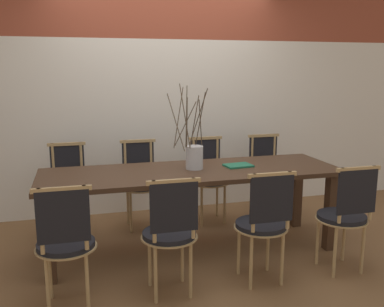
# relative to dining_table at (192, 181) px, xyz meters

# --- Properties ---
(ground_plane) EXTENTS (16.00, 16.00, 0.00)m
(ground_plane) POSITION_rel_dining_table_xyz_m (0.00, 0.00, -0.66)
(ground_plane) COLOR brown
(wall_rear) EXTENTS (12.00, 0.06, 3.20)m
(wall_rear) POSITION_rel_dining_table_xyz_m (0.00, 1.27, 0.94)
(wall_rear) COLOR silver
(wall_rear) RESTS_ON ground_plane
(dining_table) EXTENTS (2.67, 0.84, 0.76)m
(dining_table) POSITION_rel_dining_table_xyz_m (0.00, 0.00, 0.00)
(dining_table) COLOR #422B1C
(dining_table) RESTS_ON ground_plane
(chair_near_leftend) EXTENTS (0.42, 0.42, 0.91)m
(chair_near_leftend) POSITION_rel_dining_table_xyz_m (-1.09, -0.74, -0.15)
(chair_near_leftend) COLOR black
(chair_near_leftend) RESTS_ON ground_plane
(chair_near_left) EXTENTS (0.42, 0.42, 0.91)m
(chair_near_left) POSITION_rel_dining_table_xyz_m (-0.36, -0.74, -0.15)
(chair_near_left) COLOR black
(chair_near_left) RESTS_ON ground_plane
(chair_near_center) EXTENTS (0.42, 0.42, 0.91)m
(chair_near_center) POSITION_rel_dining_table_xyz_m (0.37, -0.74, -0.15)
(chair_near_center) COLOR black
(chair_near_center) RESTS_ON ground_plane
(chair_near_right) EXTENTS (0.42, 0.42, 0.91)m
(chair_near_right) POSITION_rel_dining_table_xyz_m (1.08, -0.74, -0.15)
(chair_near_right) COLOR black
(chair_near_right) RESTS_ON ground_plane
(chair_far_leftend) EXTENTS (0.42, 0.42, 0.91)m
(chair_far_leftend) POSITION_rel_dining_table_xyz_m (-1.09, 0.74, -0.15)
(chair_far_leftend) COLOR black
(chair_far_leftend) RESTS_ON ground_plane
(chair_far_left) EXTENTS (0.42, 0.42, 0.91)m
(chair_far_left) POSITION_rel_dining_table_xyz_m (-0.36, 0.74, -0.15)
(chair_far_left) COLOR black
(chair_far_left) RESTS_ON ground_plane
(chair_far_center) EXTENTS (0.42, 0.42, 0.91)m
(chair_far_center) POSITION_rel_dining_table_xyz_m (0.38, 0.74, -0.15)
(chair_far_center) COLOR black
(chair_far_center) RESTS_ON ground_plane
(chair_far_right) EXTENTS (0.42, 0.42, 0.91)m
(chair_far_right) POSITION_rel_dining_table_xyz_m (1.08, 0.74, -0.15)
(chair_far_right) COLOR black
(chair_far_right) RESTS_ON ground_plane
(vase_centerpiece) EXTENTS (0.35, 0.42, 0.76)m
(vase_centerpiece) POSITION_rel_dining_table_xyz_m (0.03, 0.04, 0.22)
(vase_centerpiece) COLOR silver
(vase_centerpiece) RESTS_ON dining_table
(book_stack) EXTENTS (0.27, 0.20, 0.02)m
(book_stack) POSITION_rel_dining_table_xyz_m (0.45, 0.03, 0.11)
(book_stack) COLOR #1E6B4C
(book_stack) RESTS_ON dining_table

